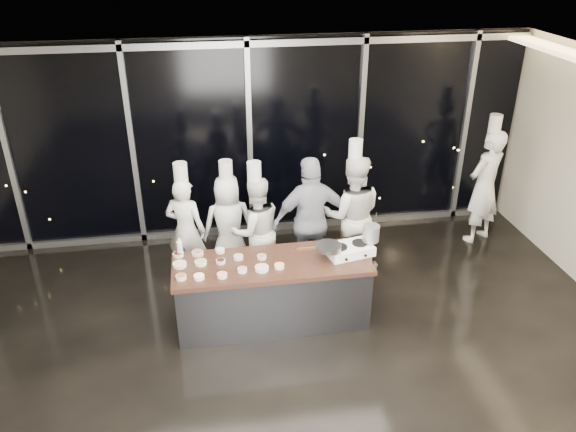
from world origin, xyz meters
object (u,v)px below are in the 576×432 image
(chef_far_left, at_px, (186,229))
(chef_side, at_px, (484,186))
(frying_pan, at_px, (328,247))
(stock_pot, at_px, (371,233))
(chef_left, at_px, (229,224))
(chef_center, at_px, (256,230))
(demo_counter, at_px, (272,292))
(stove, at_px, (349,249))
(guest, at_px, (311,221))
(chef_right, at_px, (352,215))

(chef_far_left, bearing_deg, chef_side, -151.80)
(frying_pan, bearing_deg, stock_pot, 0.30)
(frying_pan, height_order, chef_left, chef_left)
(chef_center, bearing_deg, demo_counter, 82.07)
(chef_left, bearing_deg, chef_side, 178.47)
(stove, relative_size, chef_left, 0.36)
(stove, height_order, chef_center, chef_center)
(guest, relative_size, chef_right, 0.92)
(stock_pot, height_order, chef_left, chef_left)
(chef_side, bearing_deg, chef_left, -22.84)
(frying_pan, relative_size, chef_center, 0.32)
(frying_pan, bearing_deg, stove, 1.60)
(frying_pan, xyz_separation_m, stock_pot, (0.59, 0.12, 0.08))
(frying_pan, xyz_separation_m, chef_left, (-1.15, 1.37, -0.29))
(guest, bearing_deg, chef_far_left, -15.79)
(chef_far_left, height_order, chef_left, chef_far_left)
(frying_pan, xyz_separation_m, chef_right, (0.61, 1.10, -0.15))
(chef_center, bearing_deg, guest, 158.99)
(chef_side, bearing_deg, guest, -13.16)
(chef_side, bearing_deg, chef_far_left, -21.64)
(stock_pot, height_order, guest, guest)
(stove, bearing_deg, chef_center, 126.34)
(demo_counter, xyz_separation_m, guest, (0.68, 0.91, 0.49))
(chef_left, distance_m, chef_right, 1.79)
(stock_pot, height_order, chef_center, chef_center)
(chef_left, distance_m, chef_side, 4.10)
(chef_center, bearing_deg, stove, 125.05)
(chef_right, xyz_separation_m, chef_side, (2.32, 0.57, 0.04))
(frying_pan, bearing_deg, demo_counter, 165.55)
(stove, xyz_separation_m, chef_side, (2.63, 1.59, -0.00))
(stock_pot, distance_m, chef_right, 1.00)
(frying_pan, distance_m, chef_center, 1.34)
(guest, bearing_deg, stove, 103.76)
(stove, xyz_separation_m, chef_center, (-1.09, 0.98, -0.15))
(demo_counter, xyz_separation_m, chef_center, (-0.09, 1.02, 0.36))
(stove, height_order, guest, guest)
(chef_far_left, distance_m, guest, 1.77)
(chef_far_left, relative_size, chef_right, 0.88)
(frying_pan, relative_size, chef_far_left, 0.33)
(chef_far_left, distance_m, chef_side, 4.71)
(chef_center, distance_m, chef_right, 1.40)
(stove, xyz_separation_m, chef_far_left, (-2.06, 1.16, -0.15))
(demo_counter, relative_size, chef_right, 1.20)
(chef_far_left, bearing_deg, frying_pan, 168.00)
(chef_far_left, relative_size, chef_left, 1.04)
(chef_far_left, bearing_deg, chef_center, -167.53)
(chef_right, height_order, chef_side, chef_side)
(chef_center, bearing_deg, chef_far_left, -23.34)
(chef_left, relative_size, chef_center, 0.95)
(frying_pan, bearing_deg, chef_left, 118.40)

